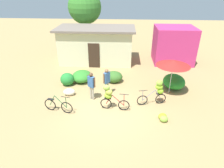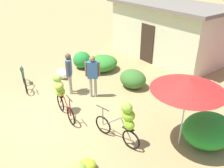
% 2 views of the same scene
% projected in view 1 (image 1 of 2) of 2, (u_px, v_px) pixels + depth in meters
% --- Properties ---
extents(ground_plane, '(60.00, 60.00, 0.00)m').
position_uv_depth(ground_plane, '(106.00, 110.00, 10.49)').
color(ground_plane, '#9D8152').
extents(building_low, '(6.45, 3.26, 2.94)m').
position_uv_depth(building_low, '(96.00, 45.00, 16.40)').
color(building_low, beige).
rests_on(building_low, ground).
extents(shop_pink, '(3.20, 2.80, 2.98)m').
position_uv_depth(shop_pink, '(173.00, 45.00, 16.40)').
color(shop_pink, '#BD2E6C').
rests_on(shop_pink, ground).
extents(tree_behind_building, '(3.07, 3.07, 5.72)m').
position_uv_depth(tree_behind_building, '(85.00, 8.00, 17.83)').
color(tree_behind_building, brown).
rests_on(tree_behind_building, ground).
extents(hedge_bush_front_left, '(0.92, 0.89, 0.85)m').
position_uv_depth(hedge_bush_front_left, '(67.00, 79.00, 12.94)').
color(hedge_bush_front_left, '#257E31').
rests_on(hedge_bush_front_left, ground).
extents(hedge_bush_front_right, '(1.35, 1.55, 0.74)m').
position_uv_depth(hedge_bush_front_right, '(82.00, 76.00, 13.48)').
color(hedge_bush_front_right, '#327F2B').
rests_on(hedge_bush_front_right, ground).
extents(hedge_bush_mid, '(1.20, 1.03, 0.77)m').
position_uv_depth(hedge_bush_mid, '(114.00, 77.00, 13.36)').
color(hedge_bush_mid, '#386827').
rests_on(hedge_bush_mid, ground).
extents(hedge_bush_by_door, '(1.39, 1.63, 0.87)m').
position_uv_depth(hedge_bush_by_door, '(174.00, 81.00, 12.61)').
color(hedge_bush_by_door, '#26892A').
rests_on(hedge_bush_by_door, ground).
extents(market_umbrella, '(1.99, 1.99, 2.19)m').
position_uv_depth(market_umbrella, '(173.00, 63.00, 11.24)').
color(market_umbrella, beige).
rests_on(market_umbrella, ground).
extents(bicycle_leftmost, '(1.63, 0.41, 1.00)m').
position_uv_depth(bicycle_leftmost, '(58.00, 106.00, 10.24)').
color(bicycle_leftmost, black).
rests_on(bicycle_leftmost, ground).
extents(bicycle_near_pile, '(1.59, 0.50, 1.47)m').
position_uv_depth(bicycle_near_pile, '(110.00, 96.00, 10.22)').
color(bicycle_near_pile, black).
rests_on(bicycle_near_pile, ground).
extents(bicycle_center_loaded, '(1.67, 0.52, 1.49)m').
position_uv_depth(bicycle_center_loaded, '(157.00, 90.00, 10.67)').
color(bicycle_center_loaded, black).
rests_on(bicycle_center_loaded, ground).
extents(banana_pile_on_ground, '(0.60, 0.73, 0.32)m').
position_uv_depth(banana_pile_on_ground, '(163.00, 118.00, 9.69)').
color(banana_pile_on_ground, '#96AD23').
rests_on(banana_pile_on_ground, ground).
extents(produce_sack, '(0.74, 0.51, 0.44)m').
position_uv_depth(produce_sack, '(69.00, 92.00, 11.83)').
color(produce_sack, silver).
rests_on(produce_sack, ground).
extents(person_vendor, '(0.50, 0.39, 1.71)m').
position_uv_depth(person_vendor, '(91.00, 83.00, 11.03)').
color(person_vendor, gray).
rests_on(person_vendor, ground).
extents(person_bystander, '(0.40, 0.48, 1.73)m').
position_uv_depth(person_bystander, '(107.00, 79.00, 11.48)').
color(person_bystander, gray).
rests_on(person_bystander, ground).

